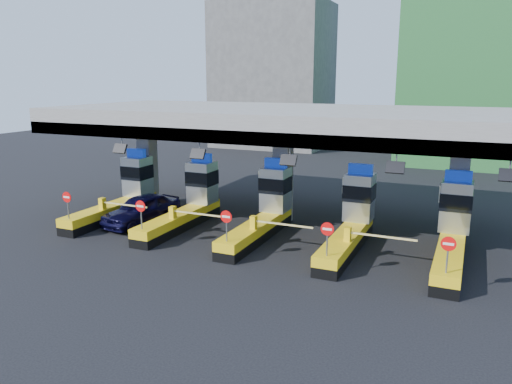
% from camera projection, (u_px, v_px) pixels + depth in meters
% --- Properties ---
extents(ground, '(120.00, 120.00, 0.00)m').
position_uv_depth(ground, '(264.00, 234.00, 28.52)').
color(ground, black).
rests_on(ground, ground).
extents(toll_canopy, '(28.00, 12.09, 7.00)m').
position_uv_depth(toll_canopy, '(283.00, 123.00, 29.72)').
color(toll_canopy, slate).
rests_on(toll_canopy, ground).
extents(toll_lane_far_left, '(4.43, 8.00, 4.16)m').
position_uv_depth(toll_lane_far_left, '(124.00, 194.00, 32.40)').
color(toll_lane_far_left, black).
rests_on(toll_lane_far_left, ground).
extents(toll_lane_left, '(4.43, 8.00, 4.16)m').
position_uv_depth(toll_lane_left, '(190.00, 201.00, 30.43)').
color(toll_lane_left, black).
rests_on(toll_lane_left, ground).
extents(toll_lane_center, '(4.43, 8.00, 4.16)m').
position_uv_depth(toll_lane_center, '(266.00, 210.00, 28.46)').
color(toll_lane_center, black).
rests_on(toll_lane_center, ground).
extents(toll_lane_right, '(4.43, 8.00, 4.16)m').
position_uv_depth(toll_lane_right, '(352.00, 220.00, 26.49)').
color(toll_lane_right, black).
rests_on(toll_lane_right, ground).
extents(toll_lane_far_right, '(4.43, 8.00, 4.16)m').
position_uv_depth(toll_lane_far_right, '(453.00, 231.00, 24.52)').
color(toll_lane_far_right, black).
rests_on(toll_lane_far_right, ground).
extents(bg_building_scaffold, '(18.00, 12.00, 28.00)m').
position_uv_depth(bg_building_scaffold, '(502.00, 24.00, 49.23)').
color(bg_building_scaffold, '#1E5926').
rests_on(bg_building_scaffold, ground).
extents(bg_building_concrete, '(14.00, 10.00, 18.00)m').
position_uv_depth(bg_building_concrete, '(273.00, 76.00, 64.15)').
color(bg_building_concrete, '#4C4C49').
rests_on(bg_building_concrete, ground).
extents(van, '(3.00, 5.63, 1.82)m').
position_uv_depth(van, '(142.00, 209.00, 30.42)').
color(van, black).
rests_on(van, ground).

